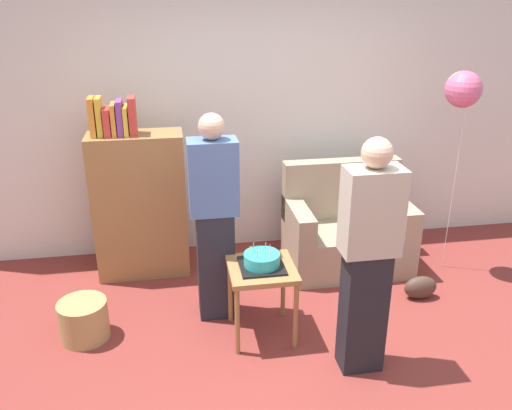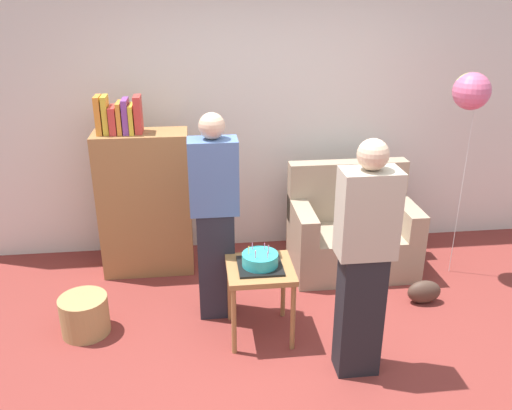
{
  "view_description": "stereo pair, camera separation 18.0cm",
  "coord_description": "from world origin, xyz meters",
  "px_view_note": "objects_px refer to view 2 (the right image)",
  "views": [
    {
      "loc": [
        -0.82,
        -2.86,
        2.44
      ],
      "look_at": [
        -0.22,
        0.71,
        0.95
      ],
      "focal_mm": 37.33,
      "sensor_mm": 36.0,
      "label": 1
    },
    {
      "loc": [
        -0.64,
        -2.88,
        2.44
      ],
      "look_at": [
        -0.22,
        0.71,
        0.95
      ],
      "focal_mm": 37.33,
      "sensor_mm": 36.0,
      "label": 2
    }
  ],
  "objects_px": {
    "person_holding_cake": "(364,261)",
    "couch": "(351,233)",
    "bookshelf": "(144,200)",
    "birthday_cake": "(260,261)",
    "handbag": "(424,292)",
    "person_blowing_candles": "(215,218)",
    "wicker_basket": "(85,315)",
    "balloon_bunch": "(471,91)",
    "side_table": "(260,277)"
  },
  "relations": [
    {
      "from": "person_holding_cake",
      "to": "balloon_bunch",
      "type": "xyz_separation_m",
      "value": [
        1.19,
        1.18,
        0.83
      ]
    },
    {
      "from": "handbag",
      "to": "person_blowing_candles",
      "type": "bearing_deg",
      "value": 178.02
    },
    {
      "from": "couch",
      "to": "birthday_cake",
      "type": "distance_m",
      "value": 1.38
    },
    {
      "from": "person_holding_cake",
      "to": "couch",
      "type": "bearing_deg",
      "value": -94.62
    },
    {
      "from": "bookshelf",
      "to": "wicker_basket",
      "type": "bearing_deg",
      "value": -113.58
    },
    {
      "from": "birthday_cake",
      "to": "handbag",
      "type": "xyz_separation_m",
      "value": [
        1.4,
        0.26,
        -0.52
      ]
    },
    {
      "from": "handbag",
      "to": "wicker_basket",
      "type": "bearing_deg",
      "value": -177.98
    },
    {
      "from": "bookshelf",
      "to": "balloon_bunch",
      "type": "relative_size",
      "value": 0.89
    },
    {
      "from": "person_blowing_candles",
      "to": "handbag",
      "type": "bearing_deg",
      "value": 7.17
    },
    {
      "from": "person_blowing_candles",
      "to": "wicker_basket",
      "type": "distance_m",
      "value": 1.23
    },
    {
      "from": "handbag",
      "to": "balloon_bunch",
      "type": "relative_size",
      "value": 0.15
    },
    {
      "from": "couch",
      "to": "wicker_basket",
      "type": "distance_m",
      "value": 2.41
    },
    {
      "from": "person_holding_cake",
      "to": "wicker_basket",
      "type": "height_order",
      "value": "person_holding_cake"
    },
    {
      "from": "balloon_bunch",
      "to": "couch",
      "type": "bearing_deg",
      "value": 164.06
    },
    {
      "from": "side_table",
      "to": "balloon_bunch",
      "type": "distance_m",
      "value": 2.26
    },
    {
      "from": "couch",
      "to": "handbag",
      "type": "relative_size",
      "value": 3.93
    },
    {
      "from": "couch",
      "to": "bookshelf",
      "type": "height_order",
      "value": "bookshelf"
    },
    {
      "from": "birthday_cake",
      "to": "person_blowing_candles",
      "type": "bearing_deg",
      "value": 133.33
    },
    {
      "from": "bookshelf",
      "to": "person_holding_cake",
      "type": "height_order",
      "value": "person_holding_cake"
    },
    {
      "from": "birthday_cake",
      "to": "couch",
      "type": "bearing_deg",
      "value": 44.65
    },
    {
      "from": "balloon_bunch",
      "to": "handbag",
      "type": "bearing_deg",
      "value": -130.73
    },
    {
      "from": "wicker_basket",
      "to": "bookshelf",
      "type": "bearing_deg",
      "value": 66.42
    },
    {
      "from": "couch",
      "to": "person_holding_cake",
      "type": "height_order",
      "value": "person_holding_cake"
    },
    {
      "from": "side_table",
      "to": "birthday_cake",
      "type": "xyz_separation_m",
      "value": [
        -0.0,
        -0.0,
        0.14
      ]
    },
    {
      "from": "bookshelf",
      "to": "side_table",
      "type": "xyz_separation_m",
      "value": [
        0.9,
        -1.12,
        -0.2
      ]
    },
    {
      "from": "handbag",
      "to": "balloon_bunch",
      "type": "height_order",
      "value": "balloon_bunch"
    },
    {
      "from": "birthday_cake",
      "to": "person_blowing_candles",
      "type": "xyz_separation_m",
      "value": [
        -0.3,
        0.32,
        0.21
      ]
    },
    {
      "from": "couch",
      "to": "balloon_bunch",
      "type": "distance_m",
      "value": 1.58
    },
    {
      "from": "person_holding_cake",
      "to": "handbag",
      "type": "distance_m",
      "value": 1.31
    },
    {
      "from": "side_table",
      "to": "birthday_cake",
      "type": "distance_m",
      "value": 0.14
    },
    {
      "from": "wicker_basket",
      "to": "handbag",
      "type": "distance_m",
      "value": 2.72
    },
    {
      "from": "person_holding_cake",
      "to": "wicker_basket",
      "type": "xyz_separation_m",
      "value": [
        -1.91,
        0.64,
        -0.68
      ]
    },
    {
      "from": "birthday_cake",
      "to": "person_holding_cake",
      "type": "bearing_deg",
      "value": -38.12
    },
    {
      "from": "birthday_cake",
      "to": "person_blowing_candles",
      "type": "relative_size",
      "value": 0.2
    },
    {
      "from": "bookshelf",
      "to": "side_table",
      "type": "relative_size",
      "value": 2.83
    },
    {
      "from": "side_table",
      "to": "person_holding_cake",
      "type": "height_order",
      "value": "person_holding_cake"
    },
    {
      "from": "side_table",
      "to": "handbag",
      "type": "distance_m",
      "value": 1.48
    },
    {
      "from": "couch",
      "to": "birthday_cake",
      "type": "xyz_separation_m",
      "value": [
        -0.96,
        -0.95,
        0.28
      ]
    },
    {
      "from": "bookshelf",
      "to": "person_blowing_candles",
      "type": "bearing_deg",
      "value": -53.3
    },
    {
      "from": "bookshelf",
      "to": "wicker_basket",
      "type": "xyz_separation_m",
      "value": [
        -0.41,
        -0.95,
        -0.54
      ]
    },
    {
      "from": "couch",
      "to": "person_blowing_candles",
      "type": "distance_m",
      "value": 1.49
    },
    {
      "from": "person_blowing_candles",
      "to": "person_holding_cake",
      "type": "height_order",
      "value": "same"
    },
    {
      "from": "wicker_basket",
      "to": "handbag",
      "type": "bearing_deg",
      "value": 2.02
    },
    {
      "from": "person_holding_cake",
      "to": "balloon_bunch",
      "type": "relative_size",
      "value": 0.9
    },
    {
      "from": "bookshelf",
      "to": "birthday_cake",
      "type": "bearing_deg",
      "value": -51.25
    },
    {
      "from": "bookshelf",
      "to": "birthday_cake",
      "type": "relative_size",
      "value": 5.05
    },
    {
      "from": "couch",
      "to": "wicker_basket",
      "type": "xyz_separation_m",
      "value": [
        -2.27,
        -0.78,
        -0.19
      ]
    },
    {
      "from": "person_holding_cake",
      "to": "handbag",
      "type": "relative_size",
      "value": 5.82
    },
    {
      "from": "person_blowing_candles",
      "to": "handbag",
      "type": "relative_size",
      "value": 5.82
    },
    {
      "from": "side_table",
      "to": "handbag",
      "type": "relative_size",
      "value": 2.04
    }
  ]
}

